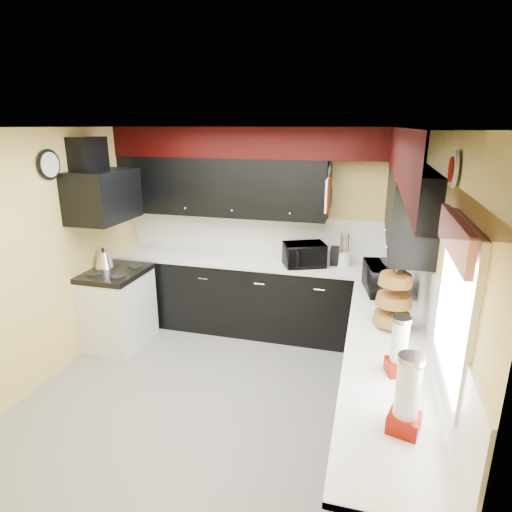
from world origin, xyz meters
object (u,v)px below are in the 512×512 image
(microwave, at_px, (384,278))
(kettle, at_px, (104,259))
(utensil_crock, at_px, (344,259))
(toaster_oven, at_px, (304,255))
(knife_block, at_px, (335,256))

(microwave, relative_size, kettle, 2.35)
(utensil_crock, bearing_deg, toaster_oven, -166.79)
(utensil_crock, height_order, kettle, kettle)
(knife_block, bearing_deg, toaster_oven, -161.23)
(knife_block, height_order, kettle, knife_block)
(utensil_crock, relative_size, kettle, 0.76)
(microwave, bearing_deg, toaster_oven, 44.15)
(microwave, distance_m, knife_block, 0.90)
(knife_block, distance_m, kettle, 2.70)
(toaster_oven, distance_m, kettle, 2.35)
(toaster_oven, xyz_separation_m, knife_block, (0.34, 0.11, -0.03))
(toaster_oven, relative_size, microwave, 0.92)
(utensil_crock, height_order, knife_block, knife_block)
(toaster_oven, xyz_separation_m, utensil_crock, (0.45, 0.10, -0.05))
(utensil_crock, bearing_deg, microwave, -58.52)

